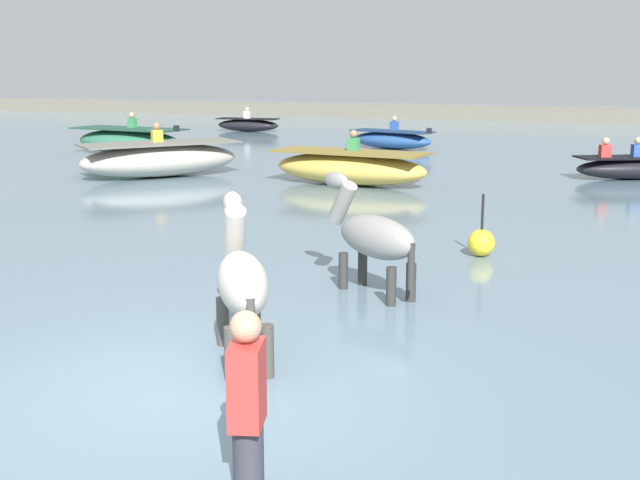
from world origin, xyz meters
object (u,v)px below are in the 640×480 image
at_px(boat_mid_channel, 248,125).
at_px(boat_mid_outer, 392,139).
at_px(boat_far_inshore, 634,167).
at_px(channel_buoy, 481,242).
at_px(horse_lead_pinto, 242,286).
at_px(boat_near_starboard, 129,141).
at_px(boat_distant_west, 160,159).
at_px(horse_trailing_grey, 373,240).
at_px(boat_far_offshore, 350,168).
at_px(person_onlooker_left, 248,426).

relative_size(boat_mid_channel, boat_mid_outer, 0.90).
relative_size(boat_far_inshore, channel_buoy, 3.38).
bearing_deg(horse_lead_pinto, boat_near_starboard, 125.90).
xyz_separation_m(boat_distant_west, boat_far_inshore, (11.18, 3.50, -0.14)).
height_order(boat_distant_west, boat_mid_channel, boat_distant_west).
bearing_deg(boat_distant_west, horse_lead_pinto, -56.06).
xyz_separation_m(boat_far_inshore, boat_mid_channel, (-15.17, 10.48, -0.01)).
distance_m(horse_trailing_grey, boat_far_offshore, 9.22).
height_order(horse_trailing_grey, boat_mid_outer, horse_trailing_grey).
bearing_deg(boat_far_inshore, horse_lead_pinto, -104.73).
bearing_deg(person_onlooker_left, boat_distant_west, 122.66).
bearing_deg(horse_trailing_grey, boat_distant_west, 133.17).
bearing_deg(horse_trailing_grey, person_onlooker_left, -83.66).
height_order(boat_far_inshore, boat_near_starboard, boat_near_starboard).
relative_size(horse_lead_pinto, boat_near_starboard, 0.47).
bearing_deg(boat_far_offshore, person_onlooker_left, -75.20).
relative_size(boat_distant_west, boat_far_offshore, 1.03).
relative_size(horse_lead_pinto, boat_far_offshore, 0.48).
xyz_separation_m(boat_distant_west, boat_mid_outer, (3.69, 8.78, -0.12)).
distance_m(boat_mid_outer, person_onlooker_left, 22.47).
distance_m(boat_far_inshore, boat_mid_outer, 9.16).
xyz_separation_m(boat_far_inshore, boat_mid_outer, (-7.48, 5.29, 0.02)).
bearing_deg(boat_far_offshore, boat_mid_channel, 122.95).
height_order(boat_far_inshore, channel_buoy, boat_far_inshore).
relative_size(horse_trailing_grey, boat_mid_outer, 0.59).
xyz_separation_m(horse_trailing_grey, boat_near_starboard, (-11.54, 12.68, -0.25)).
bearing_deg(horse_trailing_grey, boat_mid_channel, 117.99).
distance_m(horse_trailing_grey, boat_near_starboard, 17.14).
height_order(horse_lead_pinto, boat_far_inshore, horse_lead_pinto).
xyz_separation_m(horse_trailing_grey, boat_distant_west, (-7.92, 8.44, -0.24)).
bearing_deg(horse_lead_pinto, boat_distant_west, 123.94).
xyz_separation_m(horse_lead_pinto, person_onlooker_left, (1.07, -2.22, -0.24)).
bearing_deg(channel_buoy, boat_distant_west, 145.78).
relative_size(boat_mid_outer, boat_near_starboard, 0.77).
xyz_separation_m(boat_mid_channel, person_onlooker_left, (12.44, -27.16, 0.18)).
xyz_separation_m(boat_far_inshore, person_onlooker_left, (-2.73, -16.68, 0.17)).
relative_size(horse_lead_pinto, boat_distant_west, 0.47).
bearing_deg(person_onlooker_left, boat_mid_channel, 114.62).
bearing_deg(person_onlooker_left, boat_far_offshore, 104.80).
bearing_deg(boat_mid_channel, boat_near_starboard, -87.78).
height_order(boat_mid_outer, person_onlooker_left, person_onlooker_left).
distance_m(boat_near_starboard, person_onlooker_left, 21.18).
xyz_separation_m(horse_trailing_grey, boat_far_inshore, (3.25, 11.94, -0.38)).
distance_m(horse_lead_pinto, boat_mid_outer, 20.08).
bearing_deg(horse_trailing_grey, boat_far_inshore, 74.76).
bearing_deg(boat_far_offshore, boat_near_starboard, 154.99).
bearing_deg(boat_mid_outer, boat_mid_channel, 145.95).
distance_m(boat_distant_west, boat_near_starboard, 5.57).
xyz_separation_m(boat_far_offshore, boat_near_starboard, (-8.52, 3.97, 0.02)).
bearing_deg(channel_buoy, boat_mid_channel, 122.74).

